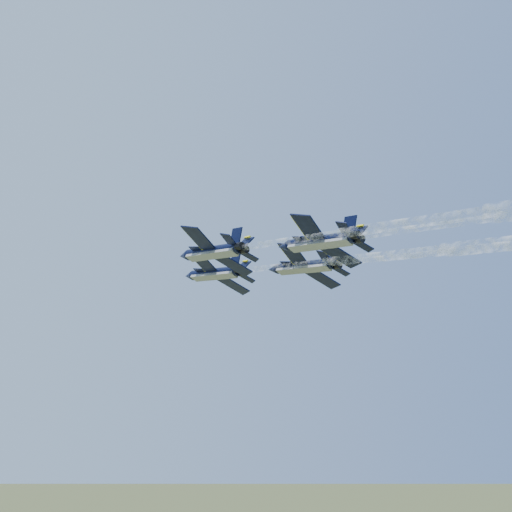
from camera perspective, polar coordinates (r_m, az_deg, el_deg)
name	(u,v)px	position (r m, az deg, el deg)	size (l,w,h in m)	color
jet_lead	(214,274)	(128.42, -3.39, -1.43)	(12.65, 18.57, 6.33)	black
jet_left	(212,252)	(113.43, -3.55, 0.31)	(12.65, 18.57, 6.33)	black
jet_right	(303,267)	(123.20, 3.79, -0.87)	(12.65, 18.57, 6.33)	black
jet_slot	(319,242)	(107.78, 5.06, 1.12)	(12.65, 18.57, 6.33)	black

